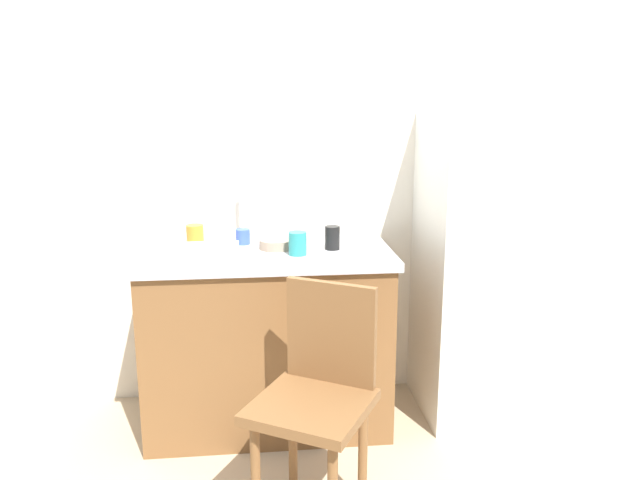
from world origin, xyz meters
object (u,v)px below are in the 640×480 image
(dish_tray, at_px, (206,252))
(terracotta_bowl, at_px, (276,244))
(cup_teal, at_px, (298,243))
(chair, at_px, (318,392))
(cup_black, at_px, (332,238))
(refrigerator, at_px, (485,268))
(cup_blue, at_px, (243,237))
(cup_orange, at_px, (195,235))

(dish_tray, height_order, terracotta_bowl, dish_tray)
(cup_teal, bearing_deg, chair, -87.42)
(cup_black, bearing_deg, cup_teal, -153.58)
(refrigerator, xyz_separation_m, cup_teal, (-0.94, -0.13, 0.18))
(dish_tray, relative_size, terracotta_bowl, 1.76)
(cup_teal, bearing_deg, refrigerator, 7.84)
(terracotta_bowl, xyz_separation_m, cup_teal, (0.09, -0.12, 0.03))
(chair, height_order, terracotta_bowl, terracotta_bowl)
(dish_tray, bearing_deg, refrigerator, 5.66)
(terracotta_bowl, bearing_deg, cup_teal, -53.34)
(cup_black, distance_m, cup_blue, 0.44)
(refrigerator, relative_size, cup_black, 13.61)
(refrigerator, relative_size, dish_tray, 5.32)
(terracotta_bowl, distance_m, cup_orange, 0.41)
(dish_tray, bearing_deg, cup_teal, 0.56)
(terracotta_bowl, height_order, cup_orange, cup_orange)
(dish_tray, height_order, cup_teal, cup_teal)
(cup_teal, xyz_separation_m, cup_orange, (-0.48, 0.25, -0.00))
(cup_blue, bearing_deg, cup_black, -19.73)
(cup_teal, bearing_deg, cup_blue, 136.84)
(dish_tray, bearing_deg, cup_orange, 105.59)
(terracotta_bowl, bearing_deg, chair, -80.69)
(cup_black, bearing_deg, cup_orange, 165.29)
(cup_black, relative_size, cup_orange, 1.15)
(chair, distance_m, dish_tray, 0.84)
(cup_blue, bearing_deg, terracotta_bowl, -35.02)
(chair, relative_size, cup_black, 8.14)
(cup_teal, height_order, cup_black, cup_black)
(chair, xyz_separation_m, terracotta_bowl, (-0.12, 0.72, 0.39))
(cup_teal, distance_m, cup_blue, 0.34)
(terracotta_bowl, distance_m, cup_blue, 0.19)
(refrigerator, bearing_deg, cup_teal, -172.16)
(dish_tray, height_order, cup_orange, cup_orange)
(chair, height_order, cup_blue, cup_blue)
(chair, bearing_deg, cup_teal, 122.75)
(dish_tray, xyz_separation_m, cup_orange, (-0.07, 0.26, 0.02))
(cup_teal, relative_size, cup_black, 0.96)
(refrigerator, distance_m, cup_black, 0.79)
(cup_teal, distance_m, cup_orange, 0.54)
(dish_tray, xyz_separation_m, cup_blue, (0.16, 0.24, 0.01))
(dish_tray, relative_size, cup_black, 2.56)
(refrigerator, height_order, chair, refrigerator)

